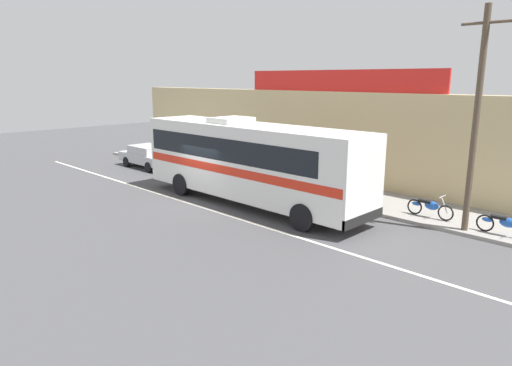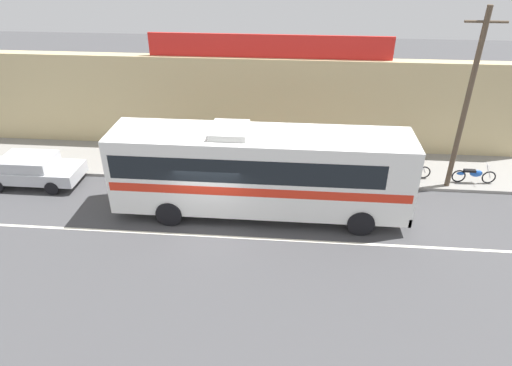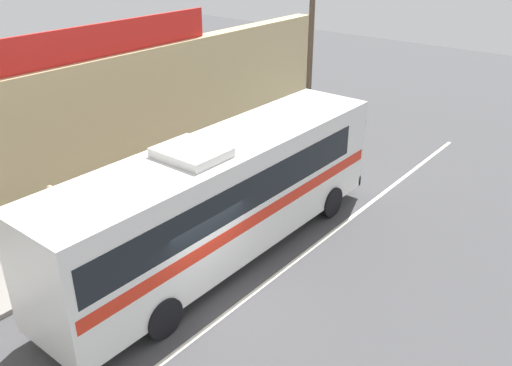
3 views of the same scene
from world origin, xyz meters
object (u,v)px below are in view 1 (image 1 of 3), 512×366
(parked_car, at_px, (149,156))
(pedestrian_near_shop, at_px, (278,159))
(motorcycle_red, at_px, (429,207))
(motorcycle_blue, at_px, (505,224))
(utility_pole, at_px, (476,119))
(intercity_bus, at_px, (248,158))

(parked_car, bearing_deg, pedestrian_near_shop, 21.81)
(motorcycle_red, bearing_deg, pedestrian_near_shop, 171.31)
(motorcycle_blue, bearing_deg, motorcycle_red, 175.38)
(pedestrian_near_shop, bearing_deg, utility_pole, -10.34)
(pedestrian_near_shop, bearing_deg, intercity_bus, -62.23)
(intercity_bus, bearing_deg, motorcycle_blue, 17.83)
(utility_pole, height_order, motorcycle_red, utility_pole)
(intercity_bus, relative_size, motorcycle_blue, 5.99)
(parked_car, bearing_deg, motorcycle_blue, 4.44)
(intercity_bus, height_order, parked_car, intercity_bus)
(utility_pole, height_order, motorcycle_blue, utility_pole)
(parked_car, height_order, motorcycle_blue, parked_car)
(utility_pole, distance_m, motorcycle_blue, 3.78)
(utility_pole, relative_size, pedestrian_near_shop, 4.62)
(motorcycle_red, distance_m, pedestrian_near_shop, 9.40)
(intercity_bus, distance_m, parked_car, 10.69)
(intercity_bus, xyz_separation_m, motorcycle_blue, (9.58, 3.08, -1.50))
(parked_car, xyz_separation_m, pedestrian_near_shop, (8.00, 3.20, 0.37))
(parked_car, xyz_separation_m, motorcycle_blue, (20.08, 1.56, -0.17))
(parked_car, distance_m, motorcycle_blue, 20.14)
(motorcycle_blue, height_order, pedestrian_near_shop, pedestrian_near_shop)
(motorcycle_blue, xyz_separation_m, motorcycle_red, (-2.80, 0.23, 0.00))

